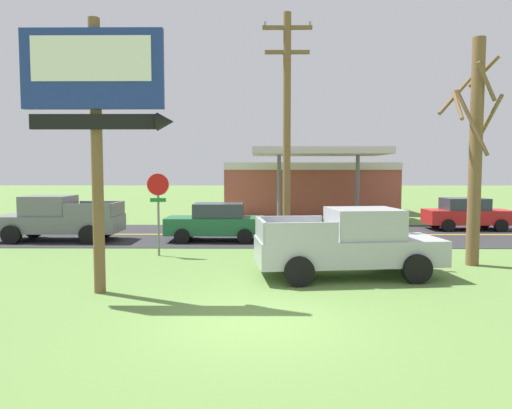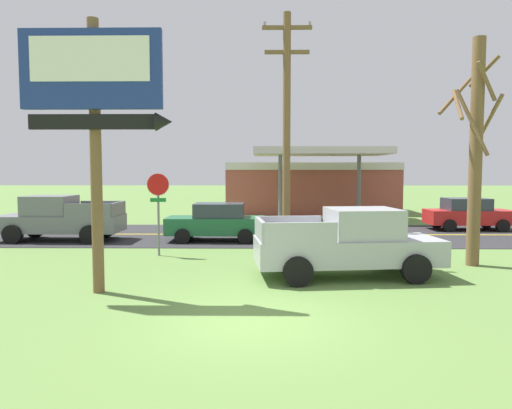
{
  "view_description": "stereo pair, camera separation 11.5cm",
  "coord_description": "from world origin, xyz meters",
  "px_view_note": "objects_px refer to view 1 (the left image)",
  "views": [
    {
      "loc": [
        0.16,
        -9.33,
        3.03
      ],
      "look_at": [
        0.0,
        8.0,
        1.8
      ],
      "focal_mm": 33.3,
      "sensor_mm": 36.0,
      "label": 1
    },
    {
      "loc": [
        0.27,
        -9.33,
        3.03
      ],
      "look_at": [
        0.0,
        8.0,
        1.8
      ],
      "focal_mm": 33.3,
      "sensor_mm": 36.0,
      "label": 2
    }
  ],
  "objects_px": {
    "pickup_silver_parked_on_lawn": "(350,243)",
    "pickup_grey_on_road": "(58,219)",
    "motel_sign": "(97,100)",
    "car_green_far_lane": "(216,222)",
    "stop_sign": "(158,199)",
    "utility_pole": "(287,130)",
    "gas_station": "(309,186)",
    "car_red_near_lane": "(466,214)",
    "bare_tree": "(475,147)"
  },
  "relations": [
    {
      "from": "pickup_silver_parked_on_lawn",
      "to": "pickup_grey_on_road",
      "type": "relative_size",
      "value": 1.04
    },
    {
      "from": "motel_sign",
      "to": "pickup_grey_on_road",
      "type": "height_order",
      "value": "motel_sign"
    },
    {
      "from": "motel_sign",
      "to": "car_green_far_lane",
      "type": "xyz_separation_m",
      "value": [
        2.03,
        8.84,
        -3.89
      ]
    },
    {
      "from": "stop_sign",
      "to": "utility_pole",
      "type": "bearing_deg",
      "value": -7.83
    },
    {
      "from": "gas_station",
      "to": "car_green_far_lane",
      "type": "bearing_deg",
      "value": -110.75
    },
    {
      "from": "car_red_near_lane",
      "to": "motel_sign",
      "type": "bearing_deg",
      "value": -138.51
    },
    {
      "from": "pickup_grey_on_road",
      "to": "car_red_near_lane",
      "type": "distance_m",
      "value": 19.74
    },
    {
      "from": "pickup_silver_parked_on_lawn",
      "to": "bare_tree",
      "type": "bearing_deg",
      "value": 22.04
    },
    {
      "from": "gas_station",
      "to": "pickup_grey_on_road",
      "type": "xyz_separation_m",
      "value": [
        -12.29,
        -14.37,
        -0.98
      ]
    },
    {
      "from": "motel_sign",
      "to": "pickup_silver_parked_on_lawn",
      "type": "height_order",
      "value": "motel_sign"
    },
    {
      "from": "utility_pole",
      "to": "car_red_near_lane",
      "type": "height_order",
      "value": "utility_pole"
    },
    {
      "from": "stop_sign",
      "to": "bare_tree",
      "type": "distance_m",
      "value": 10.7
    },
    {
      "from": "utility_pole",
      "to": "bare_tree",
      "type": "distance_m",
      "value": 6.03
    },
    {
      "from": "motel_sign",
      "to": "utility_pole",
      "type": "xyz_separation_m",
      "value": [
        4.82,
        4.64,
        -0.32
      ]
    },
    {
      "from": "car_green_far_lane",
      "to": "utility_pole",
      "type": "bearing_deg",
      "value": -56.34
    },
    {
      "from": "bare_tree",
      "to": "car_green_far_lane",
      "type": "height_order",
      "value": "bare_tree"
    },
    {
      "from": "car_green_far_lane",
      "to": "motel_sign",
      "type": "bearing_deg",
      "value": -102.9
    },
    {
      "from": "motel_sign",
      "to": "pickup_grey_on_road",
      "type": "distance_m",
      "value": 10.75
    },
    {
      "from": "car_green_far_lane",
      "to": "pickup_grey_on_road",
      "type": "bearing_deg",
      "value": -180.0
    },
    {
      "from": "pickup_grey_on_road",
      "to": "bare_tree",
      "type": "bearing_deg",
      "value": -18.33
    },
    {
      "from": "pickup_silver_parked_on_lawn",
      "to": "car_green_far_lane",
      "type": "height_order",
      "value": "pickup_silver_parked_on_lawn"
    },
    {
      "from": "gas_station",
      "to": "car_green_far_lane",
      "type": "relative_size",
      "value": 2.86
    },
    {
      "from": "utility_pole",
      "to": "pickup_silver_parked_on_lawn",
      "type": "distance_m",
      "value": 4.67
    },
    {
      "from": "stop_sign",
      "to": "car_red_near_lane",
      "type": "xyz_separation_m",
      "value": [
        14.22,
        7.58,
        -1.2
      ]
    },
    {
      "from": "utility_pole",
      "to": "car_green_far_lane",
      "type": "relative_size",
      "value": 1.97
    },
    {
      "from": "gas_station",
      "to": "pickup_grey_on_road",
      "type": "distance_m",
      "value": 18.93
    },
    {
      "from": "motel_sign",
      "to": "gas_station",
      "type": "distance_m",
      "value": 24.54
    },
    {
      "from": "bare_tree",
      "to": "gas_station",
      "type": "relative_size",
      "value": 0.6
    },
    {
      "from": "motel_sign",
      "to": "gas_station",
      "type": "height_order",
      "value": "motel_sign"
    },
    {
      "from": "motel_sign",
      "to": "pickup_grey_on_road",
      "type": "xyz_separation_m",
      "value": [
        -4.82,
        8.84,
        -3.76
      ]
    },
    {
      "from": "stop_sign",
      "to": "car_red_near_lane",
      "type": "relative_size",
      "value": 0.7
    },
    {
      "from": "pickup_grey_on_road",
      "to": "car_red_near_lane",
      "type": "xyz_separation_m",
      "value": [
        19.33,
        4.0,
        -0.13
      ]
    },
    {
      "from": "car_red_near_lane",
      "to": "utility_pole",
      "type": "bearing_deg",
      "value": -139.79
    },
    {
      "from": "pickup_grey_on_road",
      "to": "car_green_far_lane",
      "type": "relative_size",
      "value": 1.24
    },
    {
      "from": "pickup_silver_parked_on_lawn",
      "to": "car_red_near_lane",
      "type": "height_order",
      "value": "pickup_silver_parked_on_lawn"
    },
    {
      "from": "pickup_grey_on_road",
      "to": "car_green_far_lane",
      "type": "bearing_deg",
      "value": 0.0
    },
    {
      "from": "gas_station",
      "to": "car_red_near_lane",
      "type": "xyz_separation_m",
      "value": [
        7.05,
        -10.37,
        -1.11
      ]
    },
    {
      "from": "motel_sign",
      "to": "car_green_far_lane",
      "type": "relative_size",
      "value": 1.59
    },
    {
      "from": "motel_sign",
      "to": "car_green_far_lane",
      "type": "height_order",
      "value": "motel_sign"
    },
    {
      "from": "pickup_silver_parked_on_lawn",
      "to": "pickup_grey_on_road",
      "type": "distance_m",
      "value": 13.24
    },
    {
      "from": "stop_sign",
      "to": "utility_pole",
      "type": "xyz_separation_m",
      "value": [
        4.52,
        -0.62,
        2.38
      ]
    },
    {
      "from": "utility_pole",
      "to": "pickup_silver_parked_on_lawn",
      "type": "relative_size",
      "value": 1.54
    },
    {
      "from": "motel_sign",
      "to": "car_green_far_lane",
      "type": "bearing_deg",
      "value": 77.1
    },
    {
      "from": "motel_sign",
      "to": "pickup_grey_on_road",
      "type": "relative_size",
      "value": 1.29
    },
    {
      "from": "stop_sign",
      "to": "car_red_near_lane",
      "type": "distance_m",
      "value": 16.15
    },
    {
      "from": "gas_station",
      "to": "car_green_far_lane",
      "type": "distance_m",
      "value": 15.41
    },
    {
      "from": "car_red_near_lane",
      "to": "stop_sign",
      "type": "bearing_deg",
      "value": -151.95
    },
    {
      "from": "motel_sign",
      "to": "car_red_near_lane",
      "type": "xyz_separation_m",
      "value": [
        14.52,
        12.84,
        -3.89
      ]
    },
    {
      "from": "bare_tree",
      "to": "pickup_silver_parked_on_lawn",
      "type": "relative_size",
      "value": 1.33
    },
    {
      "from": "utility_pole",
      "to": "bare_tree",
      "type": "relative_size",
      "value": 1.15
    }
  ]
}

